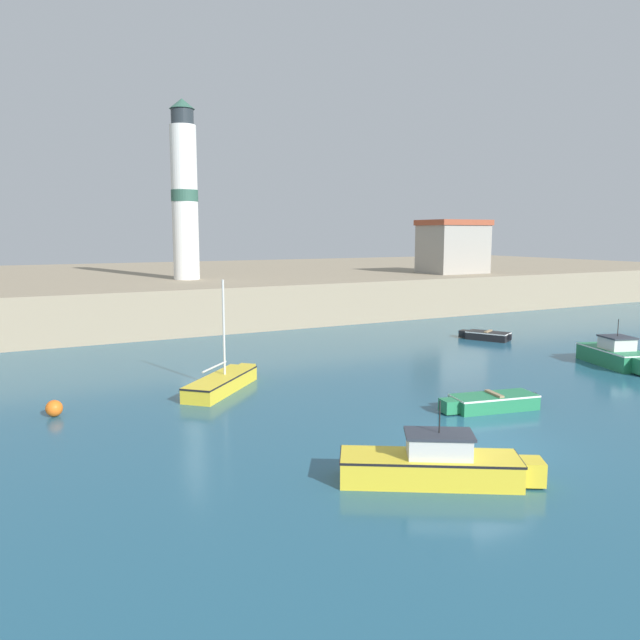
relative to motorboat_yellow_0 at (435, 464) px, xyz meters
name	(u,v)px	position (x,y,z in m)	size (l,w,h in m)	color
ground_plane	(485,445)	(3.40, 1.70, -0.53)	(200.00, 200.00, 0.00)	#235670
quay_seawall	(156,288)	(3.40, 46.87, 1.06)	(120.00, 40.00, 3.17)	gray
motorboat_yellow_0	(435,464)	(0.00, 0.00, 0.00)	(5.33, 3.85, 2.34)	yellow
motorboat_green_1	(616,355)	(17.99, 7.84, 0.05)	(2.91, 5.03, 2.46)	#237A4C
dinghy_green_2	(491,402)	(6.49, 4.74, -0.21)	(4.16, 1.91, 0.67)	#237A4C
sailboat_yellow_3	(223,382)	(-1.82, 12.57, -0.15)	(4.62, 4.71, 4.86)	yellow
dinghy_black_4	(486,335)	(17.63, 17.09, -0.24)	(2.37, 3.29, 0.61)	black
mooring_buoy	(54,408)	(-8.75, 11.75, -0.22)	(0.63, 0.63, 0.63)	orange
lighthouse	(185,193)	(3.40, 36.13, 9.46)	(2.12, 2.12, 14.01)	silver
harbor_shed_near_wharf	(453,246)	(27.40, 32.35, 5.10)	(5.77, 4.43, 4.88)	gray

